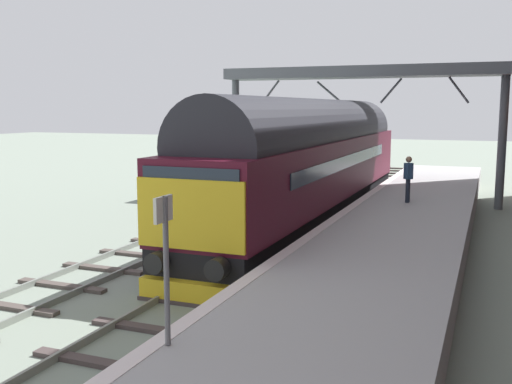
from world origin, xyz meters
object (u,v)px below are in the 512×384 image
(diesel_locomotive, at_px, (312,159))
(platform_number_sign, at_px, (165,248))
(signal_post_mid, at_px, (233,143))
(waiting_passenger, at_px, (408,175))

(diesel_locomotive, height_order, platform_number_sign, diesel_locomotive)
(signal_post_mid, height_order, waiting_passenger, signal_post_mid)
(signal_post_mid, bearing_deg, diesel_locomotive, -43.75)
(platform_number_sign, bearing_deg, signal_post_mid, 111.29)
(diesel_locomotive, height_order, waiting_passenger, diesel_locomotive)
(diesel_locomotive, xyz_separation_m, signal_post_mid, (-5.51, 5.27, 0.18))
(signal_post_mid, relative_size, platform_number_sign, 1.93)
(platform_number_sign, bearing_deg, diesel_locomotive, 97.98)
(signal_post_mid, xyz_separation_m, platform_number_sign, (7.44, -19.10, -0.25))
(signal_post_mid, relative_size, waiting_passenger, 2.52)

